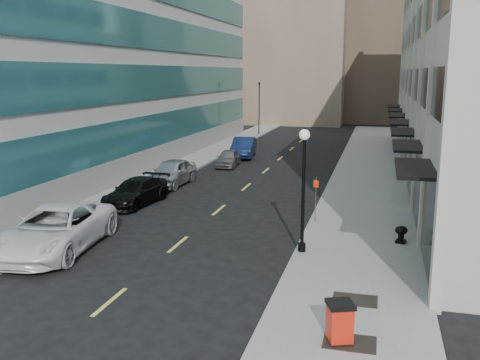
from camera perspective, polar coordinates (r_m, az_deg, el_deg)
The scene contains 21 objects.
ground at distance 16.47m, azimuth -17.13°, elevation -15.09°, with size 160.00×160.00×0.00m, color black.
sidewalk_right at distance 33.17m, azimuth 13.34°, elevation -1.29°, with size 5.00×80.00×0.15m, color gray.
sidewalk_left at distance 36.24m, azimuth -9.35°, elevation -0.07°, with size 3.00×80.00×0.15m, color gray.
building_left at distance 46.23m, azimuth -17.21°, elevation 14.40°, with size 16.14×46.00×20.00m.
skyline_tan_near at distance 81.58m, azimuth 6.40°, elevation 16.16°, with size 14.00×18.00×28.00m, color #8E735D.
skyline_brown at distance 84.95m, azimuth 15.30°, elevation 17.68°, with size 12.00×16.00×34.00m, color brown.
skyline_tan_far at distance 93.13m, azimuth 1.01°, elevation 13.78°, with size 12.00×14.00×22.00m, color #8E735D.
skyline_stone at distance 79.06m, azimuth 22.48°, elevation 12.63°, with size 10.00×14.00×20.00m, color #B3AB98.
grate_mid at distance 15.15m, azimuth 11.61°, elevation -16.60°, with size 1.40×1.00×0.01m, color black.
grate_far at distance 17.67m, azimuth 12.15°, elevation -12.38°, with size 1.40×1.00×0.01m, color black.
road_centerline at distance 31.33m, azimuth -0.66°, elevation -1.86°, with size 0.15×68.20×0.01m.
traffic_signal at distance 61.92m, azimuth 2.06°, elevation 10.06°, with size 0.66×0.66×6.98m.
car_white_van at distance 23.18m, azimuth -19.06°, elevation -4.96°, with size 3.05×6.61×1.84m, color white.
car_black_pickup at distance 30.08m, azimuth -11.05°, elevation -1.25°, with size 2.00×4.92×1.43m, color black.
car_silver_sedan at distance 34.79m, azimuth -7.31°, elevation 0.80°, with size 1.99×4.95×1.68m, color #9FA1A7.
car_blue_sedan at distance 46.06m, azimuth 0.38°, elevation 3.49°, with size 1.78×5.09×1.68m, color #122045.
car_grey_sedan at distance 41.50m, azimuth -1.27°, elevation 2.35°, with size 1.54×3.82×1.30m, color slate.
trash_bin at distance 14.89m, azimuth 10.60°, elevation -14.50°, with size 0.88×0.88×1.11m.
lamppost at distance 21.02m, azimuth 6.79°, elevation 0.08°, with size 0.42×0.42×5.03m.
sign_post at distance 25.62m, azimuth 8.09°, elevation -1.37°, with size 0.25×0.10×2.20m.
urn_planter at distance 23.55m, azimuth 16.82°, elevation -5.39°, with size 0.52×0.52×0.73m.
Camera 1 is at (8.10, -12.39, 7.22)m, focal length 40.00 mm.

